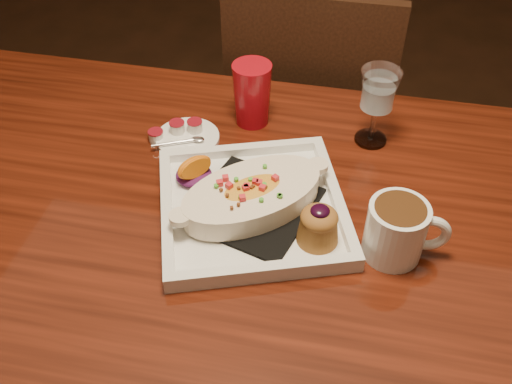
% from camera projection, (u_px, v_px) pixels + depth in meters
% --- Properties ---
extents(table, '(1.50, 0.90, 0.75)m').
position_uv_depth(table, '(265.00, 267.00, 1.02)').
color(table, maroon).
rests_on(table, floor).
extents(chair_far, '(0.42, 0.42, 0.93)m').
position_uv_depth(chair_far, '(309.00, 125.00, 1.56)').
color(chair_far, black).
rests_on(chair_far, floor).
extents(plate, '(0.39, 0.39, 0.08)m').
position_uv_depth(plate, '(256.00, 202.00, 0.96)').
color(plate, white).
rests_on(plate, table).
extents(coffee_mug, '(0.13, 0.09, 0.10)m').
position_uv_depth(coffee_mug, '(398.00, 229.00, 0.88)').
color(coffee_mug, white).
rests_on(coffee_mug, table).
extents(goblet, '(0.08, 0.08, 0.16)m').
position_uv_depth(goblet, '(378.00, 94.00, 1.05)').
color(goblet, silver).
rests_on(goblet, table).
extents(saucer, '(0.13, 0.13, 0.09)m').
position_uv_depth(saucer, '(186.00, 136.00, 1.12)').
color(saucer, white).
rests_on(saucer, table).
extents(creamer_loose, '(0.03, 0.03, 0.02)m').
position_uv_depth(creamer_loose, '(156.00, 136.00, 1.12)').
color(creamer_loose, white).
rests_on(creamer_loose, table).
extents(red_tumbler, '(0.08, 0.08, 0.13)m').
position_uv_depth(red_tumbler, '(252.00, 94.00, 1.13)').
color(red_tumbler, '#B40C19').
rests_on(red_tumbler, table).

